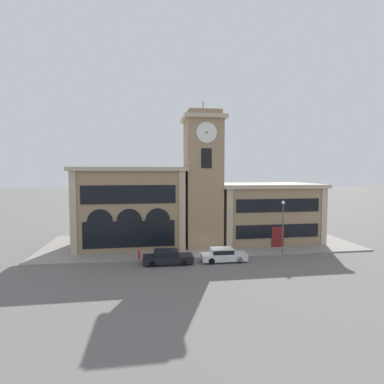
{
  "coord_description": "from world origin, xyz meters",
  "views": [
    {
      "loc": [
        -6.59,
        -30.08,
        8.96
      ],
      "look_at": [
        -1.64,
        3.03,
        6.77
      ],
      "focal_mm": 28.0,
      "sensor_mm": 36.0,
      "label": 1
    }
  ],
  "objects_px": {
    "parked_car_mid": "(223,255)",
    "parked_car_near": "(167,257)",
    "fire_hydrant": "(139,255)",
    "street_lamp": "(283,219)"
  },
  "relations": [
    {
      "from": "parked_car_mid",
      "to": "fire_hydrant",
      "type": "xyz_separation_m",
      "value": [
        -8.4,
        1.74,
        -0.14
      ]
    },
    {
      "from": "parked_car_near",
      "to": "fire_hydrant",
      "type": "relative_size",
      "value": 5.6
    },
    {
      "from": "parked_car_near",
      "to": "fire_hydrant",
      "type": "xyz_separation_m",
      "value": [
        -2.78,
        1.74,
        -0.15
      ]
    },
    {
      "from": "parked_car_near",
      "to": "fire_hydrant",
      "type": "bearing_deg",
      "value": 148.51
    },
    {
      "from": "parked_car_mid",
      "to": "street_lamp",
      "type": "height_order",
      "value": "street_lamp"
    },
    {
      "from": "parked_car_mid",
      "to": "street_lamp",
      "type": "bearing_deg",
      "value": 13.18
    },
    {
      "from": "parked_car_mid",
      "to": "parked_car_near",
      "type": "bearing_deg",
      "value": -179.49
    },
    {
      "from": "parked_car_near",
      "to": "street_lamp",
      "type": "bearing_deg",
      "value": 7.65
    },
    {
      "from": "fire_hydrant",
      "to": "street_lamp",
      "type": "bearing_deg",
      "value": -0.55
    },
    {
      "from": "parked_car_near",
      "to": "parked_car_mid",
      "type": "bearing_deg",
      "value": 0.51
    }
  ]
}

